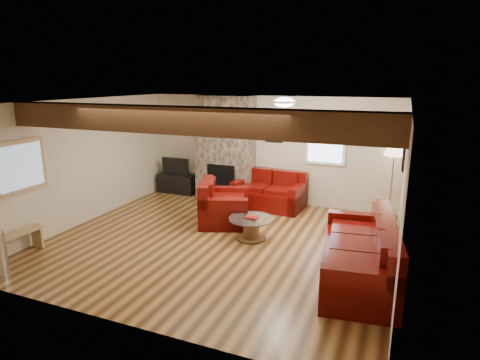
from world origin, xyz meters
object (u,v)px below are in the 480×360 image
(armchair_red, at_px, (224,202))
(television, at_px, (177,166))
(loveseat, at_px, (269,190))
(floor_lamp, at_px, (395,153))
(sofa_three, at_px, (359,250))
(coffee_table, at_px, (251,229))
(tv_cabinet, at_px, (178,183))

(armchair_red, relative_size, television, 1.46)
(loveseat, height_order, floor_lamp, floor_lamp)
(armchair_red, bearing_deg, sofa_three, -137.09)
(coffee_table, bearing_deg, floor_lamp, 44.10)
(armchair_red, bearing_deg, loveseat, -41.76)
(armchair_red, xyz_separation_m, floor_lamp, (3.11, 1.64, 0.96))
(sofa_three, xyz_separation_m, television, (-4.86, 3.02, 0.26))
(armchair_red, distance_m, coffee_table, 1.03)
(coffee_table, distance_m, floor_lamp, 3.42)
(sofa_three, height_order, tv_cabinet, sofa_three)
(loveseat, height_order, coffee_table, loveseat)
(television, bearing_deg, sofa_three, -31.87)
(armchair_red, height_order, television, television)
(loveseat, xyz_separation_m, tv_cabinet, (-2.59, 0.30, -0.17))
(coffee_table, xyz_separation_m, floor_lamp, (2.30, 2.23, 1.20))
(loveseat, distance_m, floor_lamp, 2.79)
(armchair_red, distance_m, television, 2.64)
(loveseat, bearing_deg, sofa_three, -46.32)
(loveseat, height_order, armchair_red, armchair_red)
(floor_lamp, bearing_deg, tv_cabinet, -179.78)
(television, height_order, floor_lamp, floor_lamp)
(coffee_table, distance_m, tv_cabinet, 3.63)
(sofa_three, distance_m, floor_lamp, 3.20)
(loveseat, distance_m, television, 2.62)
(loveseat, distance_m, tv_cabinet, 2.61)
(loveseat, distance_m, coffee_table, 1.94)
(coffee_table, height_order, floor_lamp, floor_lamp)
(sofa_three, height_order, loveseat, sofa_three)
(coffee_table, height_order, television, television)
(tv_cabinet, height_order, floor_lamp, floor_lamp)
(loveseat, bearing_deg, coffee_table, -77.54)
(coffee_table, bearing_deg, television, 142.47)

